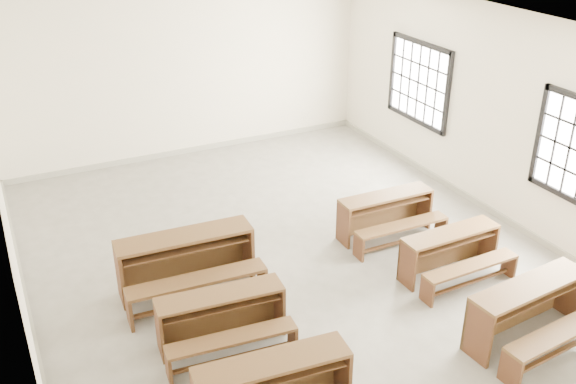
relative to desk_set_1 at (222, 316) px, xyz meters
name	(u,v)px	position (x,y,z in m)	size (l,w,h in m)	color
room	(294,111)	(1.61, 1.39, 1.76)	(8.50, 8.50, 3.20)	gray
desk_set_1	(222,316)	(0.00, 0.00, 0.00)	(1.52, 0.89, 0.65)	brown
desk_set_2	(187,259)	(-0.01, 1.21, 0.08)	(1.79, 1.00, 0.78)	brown
desk_set_3	(531,308)	(3.21, -1.49, 0.04)	(1.67, 0.97, 0.72)	brown
desk_set_4	(451,251)	(3.26, -0.02, -0.01)	(1.43, 0.76, 0.64)	brown
desk_set_5	(387,212)	(3.09, 1.25, 0.00)	(1.47, 0.78, 0.66)	brown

